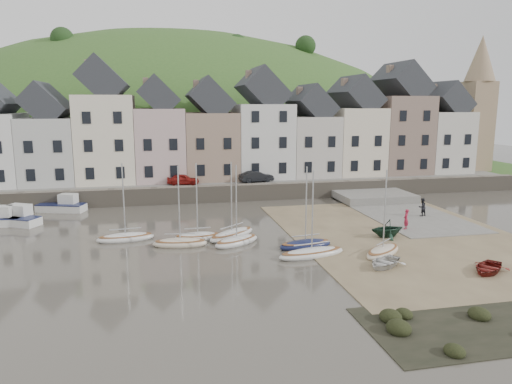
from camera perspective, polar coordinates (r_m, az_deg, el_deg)
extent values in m
plane|color=#464037|center=(36.43, 1.97, -6.35)|extent=(160.00, 160.00, 0.00)
cube|color=#355923|center=(67.08, -4.62, 2.10)|extent=(90.00, 30.00, 1.50)
cube|color=slate|center=(55.71, -3.10, 1.21)|extent=(70.00, 7.00, 0.10)
cube|color=slate|center=(52.42, -2.50, -0.10)|extent=(70.00, 1.20, 1.80)
cube|color=brown|center=(40.42, 17.35, -5.08)|extent=(18.00, 26.00, 0.06)
cube|color=slate|center=(49.09, 16.90, -2.29)|extent=(8.00, 18.00, 0.12)
ellipsoid|color=#355923|center=(98.13, -9.51, -6.52)|extent=(134.40, 84.00, 84.00)
cylinder|color=#382619|center=(83.25, -22.09, 14.93)|extent=(0.50, 0.50, 3.00)
sphere|color=#213D19|center=(83.51, -22.21, 16.63)|extent=(3.60, 3.60, 3.60)
cylinder|color=#382619|center=(86.13, -12.08, 15.28)|extent=(0.50, 0.50, 3.00)
sphere|color=#213D19|center=(86.38, -12.14, 16.93)|extent=(3.60, 3.60, 3.60)
cylinder|color=#382619|center=(85.37, -2.28, 15.54)|extent=(0.50, 0.50, 3.00)
sphere|color=#213D19|center=(85.62, -2.29, 17.21)|extent=(3.60, 3.60, 3.60)
cylinder|color=#382619|center=(87.25, 5.92, 15.39)|extent=(0.50, 0.50, 3.00)
sphere|color=#213D19|center=(87.50, 5.95, 17.02)|extent=(3.60, 3.60, 3.60)
cube|color=#BCBCB7|center=(59.20, -23.31, 4.53)|extent=(5.80, 8.00, 7.50)
cube|color=gray|center=(59.28, -25.18, 10.87)|extent=(0.60, 0.90, 1.40)
cube|color=beige|center=(58.21, -17.43, 6.06)|extent=(6.40, 8.00, 10.00)
cube|color=gray|center=(58.38, -19.50, 14.04)|extent=(0.60, 0.90, 1.40)
cube|color=#C1A3A0|center=(58.02, -11.41, 5.57)|extent=(5.60, 8.00, 8.50)
cube|color=gray|center=(57.86, -13.09, 12.51)|extent=(0.60, 0.90, 1.40)
cube|color=gray|center=(58.40, -5.53, 5.52)|extent=(6.20, 8.00, 8.00)
cube|color=gray|center=(58.06, -7.21, 12.49)|extent=(0.60, 0.90, 1.40)
cube|color=silver|center=(59.43, 0.69, 6.14)|extent=(6.60, 8.00, 9.00)
cube|color=gray|center=(59.00, -0.90, 13.71)|extent=(0.60, 0.90, 1.40)
cube|color=beige|center=(61.17, 6.43, 5.49)|extent=(5.80, 8.00, 7.50)
cube|color=gray|center=(60.51, 5.24, 11.79)|extent=(0.60, 0.90, 1.40)
cube|color=beige|center=(63.25, 11.59, 5.97)|extent=(6.00, 8.00, 8.50)
cube|color=gray|center=(62.53, 10.55, 12.62)|extent=(0.60, 0.90, 1.40)
cube|color=#836B5E|center=(65.94, 16.64, 6.57)|extent=(6.40, 8.00, 10.00)
cube|color=gray|center=(65.20, 15.76, 13.82)|extent=(0.60, 0.90, 1.40)
cube|color=beige|center=(69.16, 21.10, 5.64)|extent=(5.80, 8.00, 8.00)
cube|color=gray|center=(68.21, 20.45, 11.46)|extent=(0.60, 0.90, 1.40)
cube|color=#997F60|center=(72.12, 24.83, 7.15)|extent=(3.50, 3.50, 12.00)
cone|color=#997F60|center=(72.30, 25.40, 14.27)|extent=(4.00, 4.00, 6.00)
ellipsoid|color=silver|center=(38.82, -15.36, -5.35)|extent=(4.58, 2.02, 0.84)
ellipsoid|color=brown|center=(38.76, -15.37, -5.04)|extent=(4.21, 1.84, 0.20)
cylinder|color=#B2B5B7|center=(38.10, -15.58, -0.86)|extent=(0.10, 0.10, 5.60)
cylinder|color=#B2B5B7|center=(38.62, -15.41, -4.28)|extent=(2.43, 0.37, 0.08)
ellipsoid|color=silver|center=(37.93, -7.00, -5.42)|extent=(3.82, 1.71, 0.84)
ellipsoid|color=brown|center=(37.87, -7.01, -5.10)|extent=(3.51, 1.56, 0.20)
cylinder|color=#B2B5B7|center=(37.20, -7.11, -0.82)|extent=(0.10, 0.10, 5.60)
cylinder|color=#B2B5B7|center=(37.73, -7.03, -4.32)|extent=(2.06, 0.20, 0.08)
ellipsoid|color=beige|center=(36.52, -9.08, -6.11)|extent=(4.24, 1.95, 0.84)
ellipsoid|color=brown|center=(36.46, -9.09, -5.77)|extent=(3.90, 1.77, 0.20)
cylinder|color=#B2B5B7|center=(35.76, -9.22, -1.34)|extent=(0.10, 0.10, 5.60)
cylinder|color=#B2B5B7|center=(36.31, -9.11, -4.97)|extent=(2.25, 0.33, 0.08)
ellipsoid|color=silver|center=(36.57, -2.34, -5.95)|extent=(4.26, 3.42, 0.84)
ellipsoid|color=brown|center=(36.51, -2.34, -5.62)|extent=(3.91, 3.13, 0.20)
cylinder|color=#B2B5B7|center=(35.81, -2.37, -1.19)|extent=(0.10, 0.10, 5.60)
cylinder|color=#B2B5B7|center=(36.37, -2.35, -4.82)|extent=(1.95, 1.25, 0.08)
ellipsoid|color=silver|center=(38.40, -2.92, -5.15)|extent=(4.73, 4.24, 0.84)
ellipsoid|color=brown|center=(38.34, -2.92, -4.83)|extent=(4.34, 3.89, 0.20)
cylinder|color=#B2B5B7|center=(37.68, -2.96, -0.61)|extent=(0.10, 0.10, 5.60)
cylinder|color=#B2B5B7|center=(38.21, -2.93, -4.07)|extent=(2.13, 1.76, 0.08)
ellipsoid|color=#141B41|center=(35.84, 5.94, -6.35)|extent=(4.34, 2.11, 0.84)
ellipsoid|color=brown|center=(35.78, 5.95, -6.01)|extent=(3.99, 1.93, 0.20)
cylinder|color=#B2B5B7|center=(35.07, 6.04, -1.50)|extent=(0.10, 0.10, 5.60)
cylinder|color=#B2B5B7|center=(35.63, 5.96, -5.19)|extent=(2.27, 0.43, 0.08)
ellipsoid|color=silver|center=(33.89, 6.68, -7.37)|extent=(5.28, 2.44, 0.84)
ellipsoid|color=brown|center=(33.83, 6.69, -7.01)|extent=(4.85, 2.23, 0.20)
cylinder|color=#B2B5B7|center=(33.07, 6.80, -2.25)|extent=(0.10, 0.10, 5.60)
cylinder|color=#B2B5B7|center=(33.67, 6.71, -6.15)|extent=(2.76, 0.61, 0.08)
ellipsoid|color=beige|center=(35.22, 14.95, -6.97)|extent=(4.11, 3.67, 0.84)
ellipsoid|color=brown|center=(35.15, 14.97, -6.63)|extent=(3.77, 3.36, 0.20)
cylinder|color=#B2B5B7|center=(34.43, 15.20, -2.04)|extent=(0.10, 0.10, 5.60)
cylinder|color=#B2B5B7|center=(35.00, 15.01, -5.80)|extent=(1.80, 1.43, 0.08)
cube|color=silver|center=(47.59, -28.25, -2.09)|extent=(1.92, 1.40, 1.00)
cube|color=silver|center=(47.57, -27.36, -3.07)|extent=(5.63, 4.07, 0.70)
cube|color=#141B41|center=(47.50, -27.40, -2.64)|extent=(5.56, 4.07, 0.08)
cube|color=silver|center=(47.57, -26.49, -1.95)|extent=(2.26, 1.96, 1.00)
cube|color=silver|center=(51.23, -22.30, -1.77)|extent=(4.97, 3.03, 0.70)
cube|color=#141B41|center=(51.15, -22.33, -1.36)|extent=(4.89, 3.05, 0.08)
cube|color=silver|center=(51.15, -21.59, -0.76)|extent=(1.92, 1.64, 1.00)
imported|color=silver|center=(32.55, 15.11, -8.12)|extent=(3.70, 3.51, 0.62)
imported|color=#153022|center=(39.47, 15.44, -4.20)|extent=(2.95, 2.60, 1.46)
imported|color=maroon|center=(33.81, 26.04, -8.14)|extent=(3.72, 3.57, 0.63)
imported|color=maroon|center=(42.15, 17.53, -3.12)|extent=(0.74, 0.72, 1.71)
imported|color=black|center=(47.51, 19.28, -1.72)|extent=(0.97, 0.85, 1.70)
imported|color=maroon|center=(54.05, -8.74, 1.52)|extent=(3.74, 2.03, 1.21)
imported|color=black|center=(55.15, 0.05, 1.87)|extent=(4.14, 2.05, 1.30)
cube|color=black|center=(27.14, 27.53, -13.62)|extent=(14.00, 6.00, 0.05)
ellipsoid|color=black|center=(23.03, 22.70, -17.19)|extent=(0.90, 0.99, 0.59)
ellipsoid|color=black|center=(24.12, 16.74, -15.35)|extent=(1.17, 1.28, 0.76)
ellipsoid|color=black|center=(25.74, 17.29, -13.81)|extent=(0.89, 0.98, 0.58)
ellipsoid|color=black|center=(25.16, 15.84, -14.21)|extent=(1.10, 1.21, 0.71)
ellipsoid|color=black|center=(26.97, 25.20, -13.13)|extent=(1.08, 1.18, 0.70)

